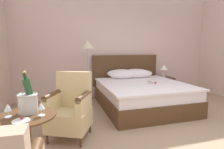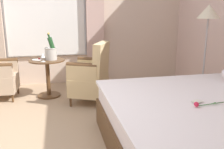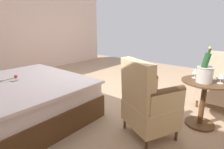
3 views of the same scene
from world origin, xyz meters
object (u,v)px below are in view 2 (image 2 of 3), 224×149
Objects in this scene: bed at (212,119)px; wine_glass_near_bucket at (47,53)px; champagne_bucket at (51,52)px; snack_plate at (37,60)px; side_table_round at (48,75)px; wine_glass_near_edge at (43,56)px; armchair_by_window at (91,76)px; floor_lamp_brass at (208,23)px.

bed reaches higher than wine_glass_near_bucket.
champagne_bucket is 2.84× the size of snack_plate.
bed reaches higher than side_table_round.
champagne_bucket is 0.20m from wine_glass_near_edge.
side_table_round is 0.33m from snack_plate.
snack_plate is (0.15, -0.16, -0.09)m from wine_glass_near_bucket.
side_table_round is at bearing -124.51° from armchair_by_window.
floor_lamp_brass is at bearing 66.63° from champagne_bucket.
champagne_bucket is 3.32× the size of wine_glass_near_edge.
champagne_bucket is 3.38× the size of wine_glass_near_bucket.
wine_glass_near_edge is at bearing -109.22° from floor_lamp_brass.
champagne_bucket is at bearing 80.63° from side_table_round.
champagne_bucket is 0.28m from snack_plate.
wine_glass_near_edge reaches higher than side_table_round.
armchair_by_window is (0.33, 0.76, -0.31)m from wine_glass_near_edge.
snack_plate is at bearing -137.98° from bed.
side_table_round is at bearing -112.94° from floor_lamp_brass.
bed is at bearing 38.65° from champagne_bucket.
floor_lamp_brass is (-1.16, 0.59, 0.98)m from bed.
champagne_bucket is (0.01, 0.08, 0.41)m from side_table_round.
bed is 13.10× the size of snack_plate.
side_table_round is 1.42× the size of champagne_bucket.
champagne_bucket reaches higher than wine_glass_near_bucket.
snack_plate is 1.03m from armchair_by_window.
armchair_by_window is at bearing -146.90° from bed.
snack_plate is at bearing -111.92° from floor_lamp_brass.
armchair_by_window reaches higher than side_table_round.
snack_plate is (-0.18, -0.11, -0.09)m from wine_glass_near_edge.
armchair_by_window reaches higher than wine_glass_near_bucket.
champagne_bucket is at bearing -113.37° from floor_lamp_brass.
side_table_round is (-2.17, -1.81, 0.05)m from bed.
floor_lamp_brass is 11.16× the size of wine_glass_near_edge.
snack_plate is at bearing -47.37° from wine_glass_near_bucket.
floor_lamp_brass is 2.84m from snack_plate.
snack_plate is (-2.19, -1.97, 0.33)m from bed.
side_table_round is 4.78× the size of wine_glass_near_bucket.
bed is 2.97m from snack_plate.
side_table_round is 0.86m from armchair_by_window.
floor_lamp_brass reaches higher than snack_plate.
wine_glass_near_bucket reaches higher than snack_plate.
floor_lamp_brass is 2.77m from side_table_round.
wine_glass_near_bucket is 1.01m from armchair_by_window.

